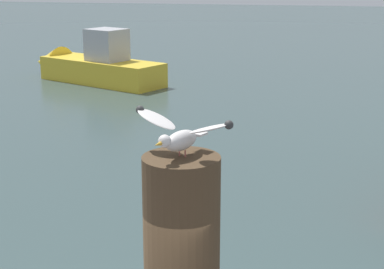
# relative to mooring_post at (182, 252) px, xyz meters

# --- Properties ---
(mooring_post) EXTENTS (0.40, 0.40, 1.04)m
(mooring_post) POSITION_rel_mooring_post_xyz_m (0.00, 0.00, 0.00)
(mooring_post) COLOR #4C3823
(mooring_post) RESTS_ON harbor_quay
(seagull) EXTENTS (0.56, 0.38, 0.23)m
(seagull) POSITION_rel_mooring_post_xyz_m (-0.00, -0.00, 0.64)
(seagull) COLOR #C66A60
(seagull) RESTS_ON mooring_post
(boat_yellow) EXTENTS (5.51, 3.46, 1.99)m
(boat_yellow) POSITION_rel_mooring_post_xyz_m (-7.14, 16.47, -1.76)
(boat_yellow) COLOR yellow
(boat_yellow) RESTS_ON ground_plane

